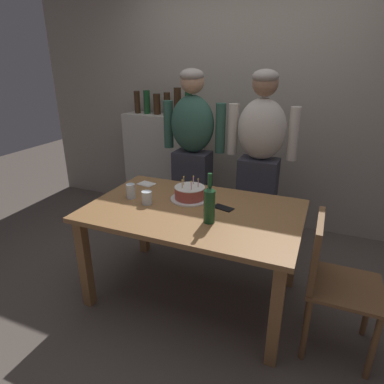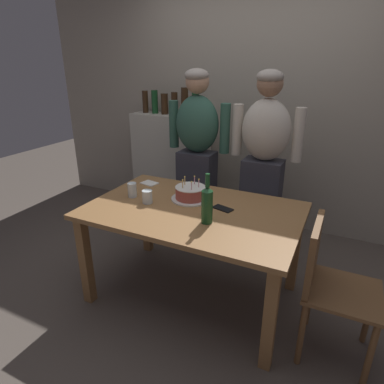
% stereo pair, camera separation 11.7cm
% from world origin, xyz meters
% --- Properties ---
extents(ground_plane, '(10.00, 10.00, 0.00)m').
position_xyz_m(ground_plane, '(0.00, 0.00, 0.00)').
color(ground_plane, '#564C44').
extents(back_wall, '(5.20, 0.10, 2.60)m').
position_xyz_m(back_wall, '(0.00, 1.55, 1.30)').
color(back_wall, '#9E9384').
rests_on(back_wall, ground_plane).
extents(dining_table, '(1.50, 0.96, 0.74)m').
position_xyz_m(dining_table, '(0.00, 0.00, 0.64)').
color(dining_table, olive).
rests_on(dining_table, ground_plane).
extents(birthday_cake, '(0.29, 0.29, 0.17)m').
position_xyz_m(birthday_cake, '(-0.09, 0.14, 0.79)').
color(birthday_cake, white).
rests_on(birthday_cake, dining_table).
extents(water_glass_near, '(0.08, 0.08, 0.10)m').
position_xyz_m(water_glass_near, '(-0.35, -0.05, 0.79)').
color(water_glass_near, silver).
rests_on(water_glass_near, dining_table).
extents(water_glass_far, '(0.07, 0.07, 0.11)m').
position_xyz_m(water_glass_far, '(-0.52, -0.01, 0.80)').
color(water_glass_far, silver).
rests_on(water_glass_far, dining_table).
extents(wine_bottle, '(0.07, 0.07, 0.33)m').
position_xyz_m(wine_bottle, '(0.17, -0.16, 0.87)').
color(wine_bottle, '#194723').
rests_on(wine_bottle, dining_table).
extents(cell_phone, '(0.16, 0.11, 0.01)m').
position_xyz_m(cell_phone, '(0.19, 0.08, 0.74)').
color(cell_phone, black).
rests_on(cell_phone, dining_table).
extents(napkin_stack, '(0.15, 0.13, 0.01)m').
position_xyz_m(napkin_stack, '(-0.56, 0.30, 0.74)').
color(napkin_stack, white).
rests_on(napkin_stack, dining_table).
extents(person_man_bearded, '(0.61, 0.27, 1.66)m').
position_xyz_m(person_man_bearded, '(-0.35, 0.82, 0.87)').
color(person_man_bearded, '#33333D').
rests_on(person_man_bearded, ground_plane).
extents(person_woman_cardigan, '(0.61, 0.27, 1.66)m').
position_xyz_m(person_woman_cardigan, '(0.28, 0.82, 0.87)').
color(person_woman_cardigan, '#33333D').
rests_on(person_woman_cardigan, ground_plane).
extents(dining_chair, '(0.42, 0.42, 0.87)m').
position_xyz_m(dining_chair, '(0.94, -0.12, 0.52)').
color(dining_chair, brown).
rests_on(dining_chair, ground_plane).
extents(shelf_cabinet, '(0.89, 0.30, 1.46)m').
position_xyz_m(shelf_cabinet, '(-0.93, 1.33, 0.60)').
color(shelf_cabinet, beige).
rests_on(shelf_cabinet, ground_plane).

